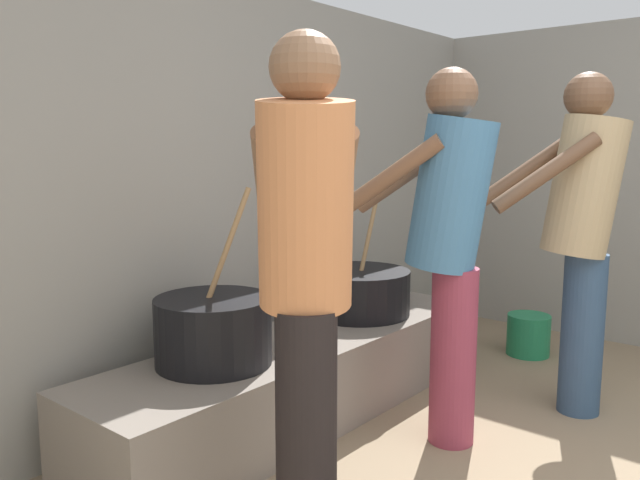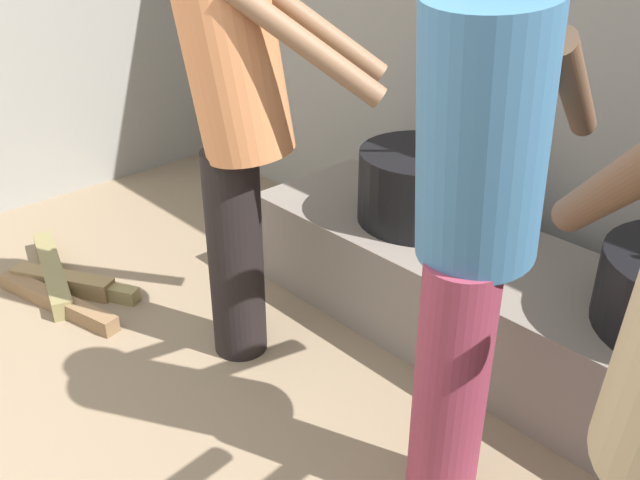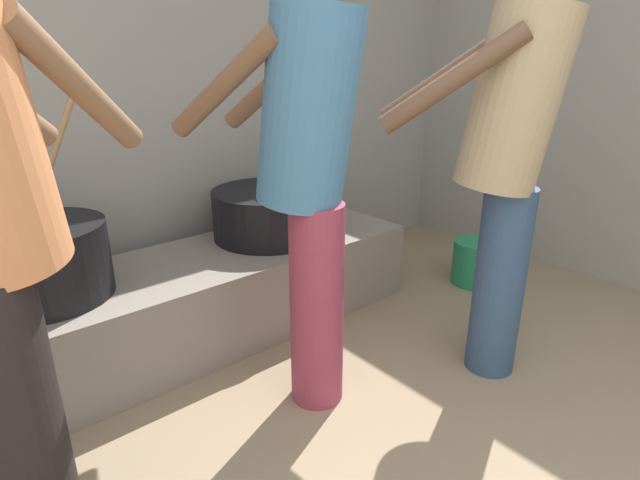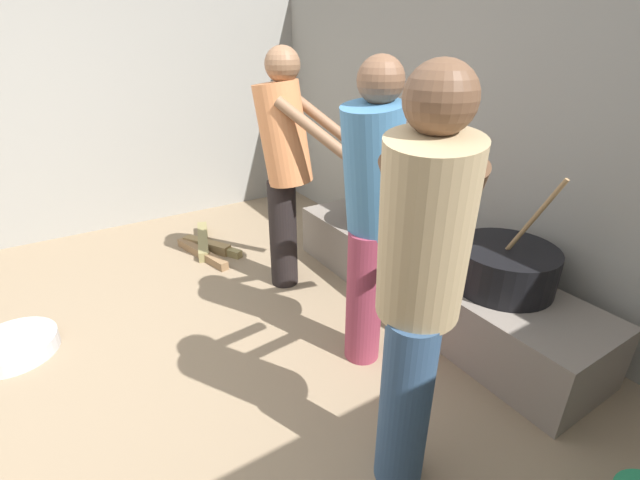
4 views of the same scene
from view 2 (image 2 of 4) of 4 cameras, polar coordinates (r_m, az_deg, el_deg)
block_enclosure_rear at (r=2.85m, az=20.79°, el=14.30°), size 5.21×0.20×2.10m
hearth_ledge at (r=2.67m, az=15.84°, el=-6.07°), size 2.33×0.60×0.39m
cooking_pot_main at (r=2.79m, az=8.16°, el=4.37°), size 0.49×0.49×0.74m
cook_in_blue_shirt at (r=1.72m, az=12.44°, el=2.96°), size 0.50×0.74×1.63m
cook_in_orange_shirt at (r=2.33m, az=-6.77°, el=10.54°), size 0.72×0.69×1.65m
firewood_pile at (r=3.27m, az=-20.20°, el=-3.33°), size 0.91×0.41×0.08m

